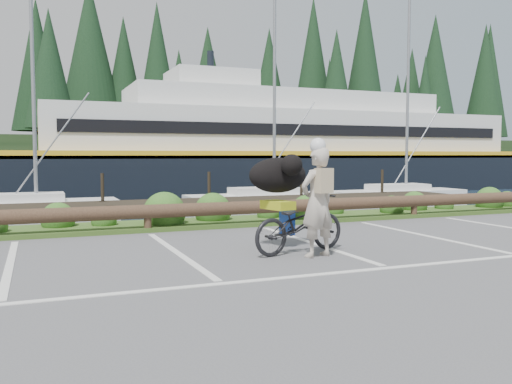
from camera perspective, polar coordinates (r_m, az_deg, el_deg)
ground at (r=7.49m, az=-4.60°, el=-8.96°), size 72.00×72.00×0.00m
harbor_backdrop at (r=85.43m, az=-20.40°, el=2.62°), size 170.00×160.00×30.00m
vegetation_strip at (r=12.56m, az=-11.92°, el=-3.53°), size 34.00×1.60×0.10m
log_rail at (r=11.88m, az=-11.31°, el=-4.19°), size 32.00×0.30×0.60m
bicycle at (r=9.24m, az=4.62°, el=-3.36°), size 1.99×1.09×0.99m
cyclist at (r=8.87m, az=6.49°, el=-1.08°), size 0.74×0.57×1.79m
dog at (r=9.64m, az=2.31°, el=1.77°), size 0.78×1.18×0.63m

